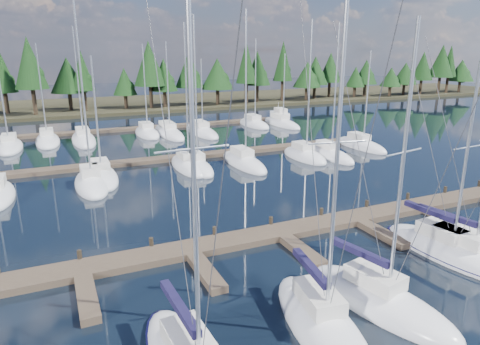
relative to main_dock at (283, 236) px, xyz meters
name	(u,v)px	position (x,y,z in m)	size (l,w,h in m)	color
ground	(213,184)	(0.00, 12.64, -0.20)	(260.00, 260.00, 0.00)	black
far_shore	(113,105)	(0.00, 72.64, 0.10)	(220.00, 30.00, 0.60)	#2E2B1A
main_dock	(283,236)	(0.00, 0.00, 0.00)	(44.00, 6.13, 0.90)	brown
back_docks	(159,141)	(0.00, 32.23, 0.00)	(50.00, 21.80, 0.40)	brown
front_sailboat_2	(321,323)	(-3.03, -8.60, 0.10)	(3.82, 8.34, 15.03)	white
front_sailboat_3	(379,301)	(0.44, -8.27, 0.09)	(4.35, 8.41, 13.59)	white
front_sailboat_4	(445,250)	(7.58, -5.74, 0.07)	(3.32, 8.73, 11.86)	white
front_sailboat_5	(466,255)	(8.13, -6.68, 0.07)	(4.34, 9.11, 13.06)	white
back_sailboat_rows	(173,147)	(0.57, 27.85, 0.06)	(45.55, 30.95, 16.83)	white
motor_yacht_right	(280,119)	(22.33, 40.37, 0.23)	(3.62, 7.94, 3.81)	white
tree_line	(102,73)	(-2.92, 62.86, 7.21)	(185.08, 11.88, 13.45)	black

